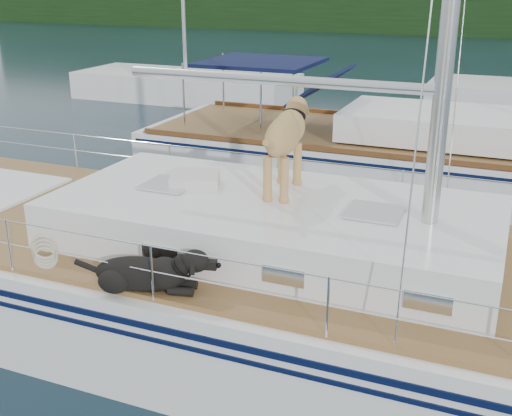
% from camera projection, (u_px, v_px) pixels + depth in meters
% --- Properties ---
extents(ground, '(120.00, 120.00, 0.00)m').
position_uv_depth(ground, '(215.00, 322.00, 8.43)').
color(ground, black).
rests_on(ground, ground).
extents(shore_bank, '(92.00, 1.00, 1.20)m').
position_uv_depth(shore_bank, '(484.00, 26.00, 48.29)').
color(shore_bank, '#595147').
rests_on(shore_bank, ground).
extents(main_sailboat, '(12.00, 3.86, 14.01)m').
position_uv_depth(main_sailboat, '(221.00, 276.00, 8.16)').
color(main_sailboat, white).
rests_on(main_sailboat, ground).
extents(neighbor_sailboat, '(11.00, 3.50, 13.30)m').
position_uv_depth(neighbor_sailboat, '(407.00, 161.00, 13.42)').
color(neighbor_sailboat, white).
rests_on(neighbor_sailboat, ground).
extents(bg_boat_west, '(8.00, 3.00, 11.65)m').
position_uv_depth(bg_boat_west, '(186.00, 87.00, 23.31)').
color(bg_boat_west, white).
rests_on(bg_boat_west, ground).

